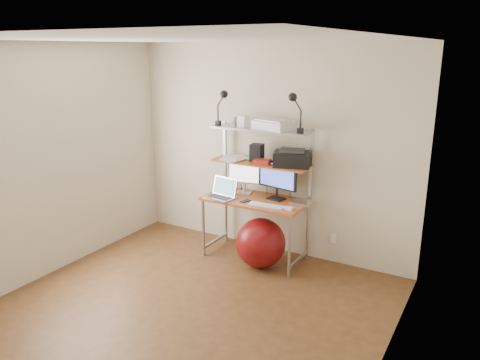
# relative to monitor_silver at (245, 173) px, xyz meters

# --- Properties ---
(room) EXTENTS (3.60, 3.60, 3.60)m
(room) POSITION_rel_monitor_silver_xyz_m (0.23, -1.59, 0.27)
(room) COLOR brown
(room) RESTS_ON ground
(computer_desk) EXTENTS (1.20, 0.60, 1.57)m
(computer_desk) POSITION_rel_monitor_silver_xyz_m (0.23, -0.09, -0.03)
(computer_desk) COLOR #A85E20
(computer_desk) RESTS_ON ground
(desktop) EXTENTS (1.20, 0.60, 0.00)m
(desktop) POSITION_rel_monitor_silver_xyz_m (0.23, -0.15, -0.24)
(desktop) COLOR #A85E20
(desktop) RESTS_ON computer_desk
(mid_shelf) EXTENTS (1.18, 0.34, 0.00)m
(mid_shelf) POSITION_rel_monitor_silver_xyz_m (0.23, -0.02, 0.17)
(mid_shelf) COLOR #A85E20
(mid_shelf) RESTS_ON computer_desk
(top_shelf) EXTENTS (1.18, 0.34, 0.00)m
(top_shelf) POSITION_rel_monitor_silver_xyz_m (0.23, -0.02, 0.57)
(top_shelf) COLOR #A2A1A6
(top_shelf) RESTS_ON computer_desk
(floor) EXTENTS (3.60, 3.60, 0.00)m
(floor) POSITION_rel_monitor_silver_xyz_m (0.23, -1.59, -0.98)
(floor) COLOR brown
(floor) RESTS_ON ground
(wall_outlet) EXTENTS (0.08, 0.01, 0.12)m
(wall_outlet) POSITION_rel_monitor_silver_xyz_m (1.08, 0.19, -0.68)
(wall_outlet) COLOR white
(wall_outlet) RESTS_ON room
(monitor_silver) EXTENTS (0.41, 0.18, 0.45)m
(monitor_silver) POSITION_rel_monitor_silver_xyz_m (0.00, 0.00, 0.00)
(monitor_silver) COLOR #B6B5BA
(monitor_silver) RESTS_ON desktop
(monitor_black) EXTENTS (0.51, 0.18, 0.52)m
(monitor_black) POSITION_rel_monitor_silver_xyz_m (0.44, -0.03, 0.02)
(monitor_black) COLOR black
(monitor_black) RESTS_ON desktop
(laptop) EXTENTS (0.37, 0.32, 0.29)m
(laptop) POSITION_rel_monitor_silver_xyz_m (-0.14, -0.29, -0.19)
(laptop) COLOR #B4B4B9
(laptop) RESTS_ON desktop
(keyboard) EXTENTS (0.41, 0.14, 0.01)m
(keyboard) POSITION_rel_monitor_silver_xyz_m (0.45, -0.31, -0.24)
(keyboard) COLOR white
(keyboard) RESTS_ON desktop
(mouse) EXTENTS (0.10, 0.07, 0.03)m
(mouse) POSITION_rel_monitor_silver_xyz_m (0.71, -0.30, -0.23)
(mouse) COLOR white
(mouse) RESTS_ON desktop
(mac_mini) EXTENTS (0.21, 0.21, 0.04)m
(mac_mini) POSITION_rel_monitor_silver_xyz_m (0.77, -0.07, -0.22)
(mac_mini) COLOR #B4B4B9
(mac_mini) RESTS_ON desktop
(phone) EXTENTS (0.10, 0.14, 0.01)m
(phone) POSITION_rel_monitor_silver_xyz_m (0.17, -0.29, -0.24)
(phone) COLOR black
(phone) RESTS_ON desktop
(printer) EXTENTS (0.47, 0.39, 0.19)m
(printer) POSITION_rel_monitor_silver_xyz_m (0.62, -0.02, 0.26)
(printer) COLOR black
(printer) RESTS_ON mid_shelf
(nas_cube) EXTENTS (0.15, 0.15, 0.20)m
(nas_cube) POSITION_rel_monitor_silver_xyz_m (0.16, 0.00, 0.27)
(nas_cube) COLOR black
(nas_cube) RESTS_ON mid_shelf
(red_box) EXTENTS (0.21, 0.16, 0.05)m
(red_box) POSITION_rel_monitor_silver_xyz_m (0.28, -0.09, 0.19)
(red_box) COLOR red
(red_box) RESTS_ON mid_shelf
(scanner) EXTENTS (0.47, 0.37, 0.11)m
(scanner) POSITION_rel_monitor_silver_xyz_m (0.38, -0.03, 0.62)
(scanner) COLOR white
(scanner) RESTS_ON top_shelf
(box_white) EXTENTS (0.12, 0.11, 0.12)m
(box_white) POSITION_rel_monitor_silver_xyz_m (-0.01, -0.03, 0.63)
(box_white) COLOR white
(box_white) RESTS_ON top_shelf
(box_grey) EXTENTS (0.13, 0.13, 0.11)m
(box_grey) POSITION_rel_monitor_silver_xyz_m (-0.05, -0.00, 0.62)
(box_grey) COLOR #313134
(box_grey) RESTS_ON top_shelf
(clip_lamp_left) EXTENTS (0.16, 0.09, 0.41)m
(clip_lamp_left) POSITION_rel_monitor_silver_xyz_m (-0.24, -0.10, 0.87)
(clip_lamp_left) COLOR black
(clip_lamp_left) RESTS_ON top_shelf
(clip_lamp_right) EXTENTS (0.17, 0.09, 0.42)m
(clip_lamp_right) POSITION_rel_monitor_silver_xyz_m (0.66, -0.10, 0.88)
(clip_lamp_right) COLOR black
(clip_lamp_right) RESTS_ON top_shelf
(exercise_ball) EXTENTS (0.57, 0.57, 0.57)m
(exercise_ball) POSITION_rel_monitor_silver_xyz_m (0.39, -0.33, -0.70)
(exercise_ball) COLOR maroon
(exercise_ball) RESTS_ON floor
(paper_stack) EXTENTS (0.37, 0.42, 0.02)m
(paper_stack) POSITION_rel_monitor_silver_xyz_m (-0.14, -0.03, 0.18)
(paper_stack) COLOR white
(paper_stack) RESTS_ON mid_shelf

